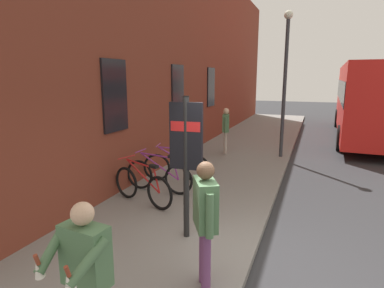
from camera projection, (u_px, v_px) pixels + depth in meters
ground at (321, 172)px, 9.74m from camera, size 60.00×60.00×0.00m
sidewalk_pavement at (245, 149)px, 12.52m from camera, size 24.00×3.50×0.12m
station_facade at (204, 55)px, 13.41m from camera, size 22.00×0.65×7.42m
bicycle_beside_lamp at (142, 186)px, 6.91m from camera, size 0.69×1.70×0.97m
bicycle_nearest_sign at (159, 176)px, 7.64m from camera, size 0.48×1.77×0.97m
bicycle_by_door at (177, 167)px, 8.42m from camera, size 0.58×1.74×0.97m
transit_info_sign at (186, 145)px, 5.24m from camera, size 0.12×0.55×2.40m
city_bus at (370, 97)px, 14.76m from camera, size 10.58×2.90×3.35m
pedestrian_by_facade at (205, 212)px, 4.04m from camera, size 0.57×0.45×1.68m
pedestrian_near_bus at (226, 126)px, 11.40m from camera, size 0.61×0.34×1.63m
tourist_with_hotdogs at (84, 266)px, 2.96m from camera, size 0.58×0.61×1.60m
street_lamp at (285, 72)px, 10.56m from camera, size 0.28×0.28×4.77m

